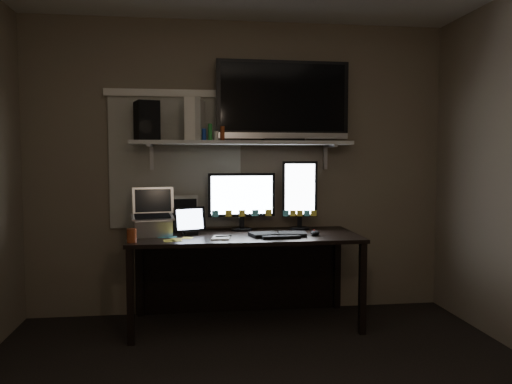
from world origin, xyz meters
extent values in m
plane|color=#6C5C4D|center=(0.00, 1.80, 1.25)|extent=(3.60, 0.00, 3.60)
cube|color=beige|center=(-0.55, 1.79, 1.30)|extent=(1.10, 0.02, 1.10)
cube|color=black|center=(0.00, 1.43, 0.71)|extent=(1.80, 0.75, 0.03)
cube|color=black|center=(0.00, 1.78, 0.35)|extent=(1.80, 0.02, 0.70)
cube|color=black|center=(-0.86, 1.09, 0.35)|extent=(0.05, 0.05, 0.70)
cube|color=black|center=(0.86, 1.09, 0.35)|extent=(0.05, 0.05, 0.70)
cube|color=black|center=(-0.86, 1.76, 0.35)|extent=(0.05, 0.05, 0.70)
cube|color=black|center=(0.86, 1.76, 0.35)|extent=(0.05, 0.05, 0.70)
cube|color=#BABBB5|center=(0.00, 1.62, 1.46)|extent=(1.80, 0.35, 0.03)
cube|color=black|center=(0.00, 1.66, 0.98)|extent=(0.57, 0.08, 0.50)
cube|color=black|center=(0.49, 1.65, 1.03)|extent=(0.30, 0.09, 0.59)
cube|color=black|center=(0.25, 1.32, 0.74)|extent=(0.46, 0.21, 0.03)
ellipsoid|color=black|center=(0.54, 1.31, 0.75)|extent=(0.10, 0.12, 0.04)
cube|color=silver|center=(-0.20, 1.26, 0.74)|extent=(0.16, 0.21, 0.01)
cube|color=black|center=(-0.43, 1.46, 0.84)|extent=(0.28, 0.19, 0.22)
cube|color=black|center=(-0.50, 1.69, 0.88)|extent=(0.24, 0.14, 0.29)
cube|color=silver|center=(-0.73, 1.47, 0.91)|extent=(0.36, 0.31, 0.37)
cylinder|color=maroon|center=(-0.85, 1.16, 0.78)|extent=(0.08, 0.08, 0.10)
cube|color=black|center=(0.34, 1.65, 1.81)|extent=(1.12, 0.22, 0.67)
cube|color=silver|center=(-0.39, 1.63, 1.65)|extent=(0.17, 0.30, 0.34)
cube|color=black|center=(-0.77, 1.64, 1.64)|extent=(0.23, 0.25, 0.32)
camera|label=1|loc=(-0.42, -2.49, 1.35)|focal=35.00mm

